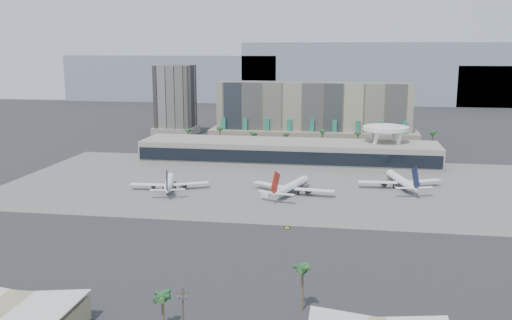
% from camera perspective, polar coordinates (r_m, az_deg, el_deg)
% --- Properties ---
extents(ground, '(900.00, 900.00, 0.00)m').
position_cam_1_polar(ground, '(225.27, 0.20, -5.67)').
color(ground, '#232326').
rests_on(ground, ground).
extents(apron_pad, '(260.00, 130.00, 0.06)m').
position_cam_1_polar(apron_pad, '(277.79, 2.00, -2.39)').
color(apron_pad, '#5B5B59').
rests_on(apron_pad, ground).
extents(mountain_ridge, '(680.00, 60.00, 70.00)m').
position_cam_1_polar(mountain_ridge, '(683.70, 8.88, 8.17)').
color(mountain_ridge, gray).
rests_on(mountain_ridge, ground).
extents(hotel, '(140.00, 30.00, 42.00)m').
position_cam_1_polar(hotel, '(390.97, 5.73, 4.06)').
color(hotel, gray).
rests_on(hotel, ground).
extents(office_tower, '(30.00, 30.00, 52.00)m').
position_cam_1_polar(office_tower, '(434.58, -8.05, 5.54)').
color(office_tower, black).
rests_on(office_tower, ground).
extents(terminal, '(170.00, 32.50, 14.50)m').
position_cam_1_polar(terminal, '(329.74, 3.23, 0.94)').
color(terminal, '#9C9689').
rests_on(terminal, ground).
extents(saucer_structure, '(26.00, 26.00, 21.89)m').
position_cam_1_polar(saucer_structure, '(332.77, 12.84, 2.85)').
color(saucer_structure, white).
rests_on(saucer_structure, ground).
extents(palm_row, '(157.80, 2.80, 13.10)m').
position_cam_1_polar(palm_row, '(362.99, 4.93, 2.51)').
color(palm_row, brown).
rests_on(palm_row, ground).
extents(utility_pole, '(3.20, 0.85, 12.00)m').
position_cam_1_polar(utility_pole, '(135.47, -7.34, -14.45)').
color(utility_pole, '#4C3826').
rests_on(utility_pole, ground).
extents(airliner_left, '(35.81, 37.15, 13.09)m').
position_cam_1_polar(airliner_left, '(268.11, -8.67, -2.30)').
color(airliner_left, white).
rests_on(airliner_left, ground).
extents(airliner_centre, '(38.35, 39.68, 14.18)m').
position_cam_1_polar(airliner_centre, '(258.29, 3.58, -2.65)').
color(airliner_centre, white).
rests_on(airliner_centre, ground).
extents(airliner_right, '(39.47, 40.94, 14.44)m').
position_cam_1_polar(airliner_right, '(277.01, 14.30, -2.01)').
color(airliner_right, white).
rests_on(airliner_right, ground).
extents(service_vehicle_a, '(4.75, 3.17, 2.13)m').
position_cam_1_polar(service_vehicle_a, '(271.19, -7.45, -2.59)').
color(service_vehicle_a, white).
rests_on(service_vehicle_a, ground).
extents(service_vehicle_b, '(3.50, 2.10, 1.76)m').
position_cam_1_polar(service_vehicle_b, '(253.28, 0.91, -3.54)').
color(service_vehicle_b, silver).
rests_on(service_vehicle_b, ground).
extents(taxiway_sign, '(2.24, 0.44, 1.01)m').
position_cam_1_polar(taxiway_sign, '(210.69, 3.13, -6.76)').
color(taxiway_sign, black).
rests_on(taxiway_sign, ground).
extents(near_palm_a, '(6.00, 6.00, 9.71)m').
position_cam_1_polar(near_palm_a, '(139.21, -9.33, -13.87)').
color(near_palm_a, brown).
rests_on(near_palm_a, ground).
extents(near_palm_b, '(6.00, 6.00, 12.62)m').
position_cam_1_polar(near_palm_b, '(145.98, 4.67, -11.30)').
color(near_palm_b, brown).
rests_on(near_palm_b, ground).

